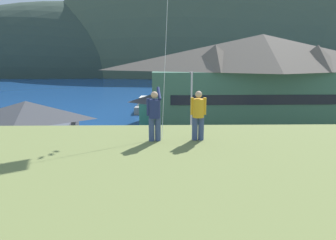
{
  "coord_description": "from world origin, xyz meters",
  "views": [
    {
      "loc": [
        -1.46,
        -17.1,
        9.0
      ],
      "look_at": [
        -0.96,
        9.0,
        3.24
      ],
      "focal_mm": 33.82,
      "sensor_mm": 36.0,
      "label": 1
    }
  ],
  "objects_px": {
    "moored_boat_outer_mooring": "(190,103)",
    "parking_light_pole": "(191,106)",
    "wharf_dock": "(169,104)",
    "person_kite_flyer": "(154,114)",
    "harbor_lodge": "(261,77)",
    "parked_car_front_row_end": "(137,153)",
    "parked_car_back_row_left": "(189,186)",
    "storage_shed_near_lot": "(28,130)",
    "person_companion": "(198,114)",
    "storage_shed_waterside": "(164,107)",
    "parked_car_corner_spot": "(4,192)",
    "moored_boat_wharfside": "(146,106)"
  },
  "relations": [
    {
      "from": "storage_shed_near_lot",
      "to": "parked_car_front_row_end",
      "type": "xyz_separation_m",
      "value": [
        8.99,
        -1.43,
        -1.54
      ]
    },
    {
      "from": "parking_light_pole",
      "to": "person_companion",
      "type": "distance_m",
      "value": 17.13
    },
    {
      "from": "harbor_lodge",
      "to": "parked_car_front_row_end",
      "type": "distance_m",
      "value": 21.28
    },
    {
      "from": "storage_shed_near_lot",
      "to": "moored_boat_wharfside",
      "type": "bearing_deg",
      "value": 69.18
    },
    {
      "from": "moored_boat_wharfside",
      "to": "parked_car_front_row_end",
      "type": "xyz_separation_m",
      "value": [
        0.41,
        -24.01,
        0.34
      ]
    },
    {
      "from": "wharf_dock",
      "to": "parked_car_corner_spot",
      "type": "xyz_separation_m",
      "value": [
        -10.31,
        -34.49,
        0.71
      ]
    },
    {
      "from": "storage_shed_waterside",
      "to": "moored_boat_outer_mooring",
      "type": "distance_m",
      "value": 13.36
    },
    {
      "from": "moored_boat_outer_mooring",
      "to": "person_companion",
      "type": "height_order",
      "value": "person_companion"
    },
    {
      "from": "parked_car_back_row_left",
      "to": "person_kite_flyer",
      "type": "bearing_deg",
      "value": -105.23
    },
    {
      "from": "wharf_dock",
      "to": "parked_car_front_row_end",
      "type": "height_order",
      "value": "parked_car_front_row_end"
    },
    {
      "from": "moored_boat_outer_mooring",
      "to": "parking_light_pole",
      "type": "relative_size",
      "value": 0.94
    },
    {
      "from": "storage_shed_waterside",
      "to": "parking_light_pole",
      "type": "xyz_separation_m",
      "value": [
        2.32,
        -10.33,
        1.93
      ]
    },
    {
      "from": "moored_boat_outer_mooring",
      "to": "person_companion",
      "type": "bearing_deg",
      "value": -94.79
    },
    {
      "from": "storage_shed_waterside",
      "to": "wharf_dock",
      "type": "bearing_deg",
      "value": 85.96
    },
    {
      "from": "wharf_dock",
      "to": "moored_boat_outer_mooring",
      "type": "distance_m",
      "value": 3.5
    },
    {
      "from": "moored_boat_outer_mooring",
      "to": "parking_light_pole",
      "type": "xyz_separation_m",
      "value": [
        -1.99,
        -22.88,
        3.44
      ]
    },
    {
      "from": "moored_boat_wharfside",
      "to": "parked_car_corner_spot",
      "type": "height_order",
      "value": "moored_boat_wharfside"
    },
    {
      "from": "parked_car_back_row_left",
      "to": "person_kite_flyer",
      "type": "height_order",
      "value": "person_kite_flyer"
    },
    {
      "from": "storage_shed_near_lot",
      "to": "parked_car_front_row_end",
      "type": "distance_m",
      "value": 9.24
    },
    {
      "from": "storage_shed_waterside",
      "to": "parking_light_pole",
      "type": "distance_m",
      "value": 10.76
    },
    {
      "from": "wharf_dock",
      "to": "moored_boat_wharfside",
      "type": "relative_size",
      "value": 1.63
    },
    {
      "from": "moored_boat_outer_mooring",
      "to": "storage_shed_near_lot",
      "type": "bearing_deg",
      "value": -121.72
    },
    {
      "from": "parked_car_back_row_left",
      "to": "parked_car_corner_spot",
      "type": "height_order",
      "value": "same"
    },
    {
      "from": "parked_car_front_row_end",
      "to": "parking_light_pole",
      "type": "distance_m",
      "value": 6.69
    },
    {
      "from": "storage_shed_near_lot",
      "to": "parked_car_front_row_end",
      "type": "bearing_deg",
      "value": -9.01
    },
    {
      "from": "harbor_lodge",
      "to": "person_companion",
      "type": "xyz_separation_m",
      "value": [
        -10.96,
        -28.24,
        1.05
      ]
    },
    {
      "from": "moored_boat_outer_mooring",
      "to": "person_companion",
      "type": "distance_m",
      "value": 40.35
    },
    {
      "from": "parked_car_front_row_end",
      "to": "wharf_dock",
      "type": "bearing_deg",
      "value": 83.32
    },
    {
      "from": "wharf_dock",
      "to": "person_kite_flyer",
      "type": "height_order",
      "value": "person_kite_flyer"
    },
    {
      "from": "harbor_lodge",
      "to": "person_companion",
      "type": "distance_m",
      "value": 30.31
    },
    {
      "from": "moored_boat_outer_mooring",
      "to": "parked_car_back_row_left",
      "type": "height_order",
      "value": "moored_boat_outer_mooring"
    },
    {
      "from": "parked_car_back_row_left",
      "to": "storage_shed_waterside",
      "type": "bearing_deg",
      "value": 93.72
    },
    {
      "from": "moored_boat_wharfside",
      "to": "person_companion",
      "type": "distance_m",
      "value": 37.8
    },
    {
      "from": "wharf_dock",
      "to": "parked_car_back_row_left",
      "type": "height_order",
      "value": "parked_car_back_row_left"
    },
    {
      "from": "storage_shed_near_lot",
      "to": "wharf_dock",
      "type": "bearing_deg",
      "value": 64.92
    },
    {
      "from": "storage_shed_waterside",
      "to": "moored_boat_outer_mooring",
      "type": "bearing_deg",
      "value": 71.05
    },
    {
      "from": "parked_car_corner_spot",
      "to": "moored_boat_outer_mooring",
      "type": "bearing_deg",
      "value": 67.85
    },
    {
      "from": "harbor_lodge",
      "to": "moored_boat_outer_mooring",
      "type": "height_order",
      "value": "harbor_lodge"
    },
    {
      "from": "parked_car_front_row_end",
      "to": "parking_light_pole",
      "type": "xyz_separation_m",
      "value": [
        4.59,
        3.74,
        3.1
      ]
    },
    {
      "from": "storage_shed_waterside",
      "to": "wharf_dock",
      "type": "distance_m",
      "value": 13.62
    },
    {
      "from": "parked_car_back_row_left",
      "to": "parking_light_pole",
      "type": "xyz_separation_m",
      "value": [
        0.99,
        10.06,
        3.1
      ]
    },
    {
      "from": "parked_car_front_row_end",
      "to": "moored_boat_outer_mooring",
      "type": "bearing_deg",
      "value": 76.11
    },
    {
      "from": "moored_boat_wharfside",
      "to": "moored_boat_outer_mooring",
      "type": "height_order",
      "value": "same"
    },
    {
      "from": "harbor_lodge",
      "to": "parked_car_front_row_end",
      "type": "relative_size",
      "value": 6.64
    },
    {
      "from": "parked_car_front_row_end",
      "to": "parked_car_back_row_left",
      "type": "relative_size",
      "value": 1.0
    },
    {
      "from": "parked_car_front_row_end",
      "to": "parking_light_pole",
      "type": "height_order",
      "value": "parking_light_pole"
    },
    {
      "from": "parked_car_corner_spot",
      "to": "parking_light_pole",
      "type": "height_order",
      "value": "parking_light_pole"
    },
    {
      "from": "wharf_dock",
      "to": "person_companion",
      "type": "xyz_separation_m",
      "value": [
        0.03,
        -40.65,
        6.48
      ]
    },
    {
      "from": "harbor_lodge",
      "to": "person_kite_flyer",
      "type": "bearing_deg",
      "value": -113.79
    },
    {
      "from": "storage_shed_near_lot",
      "to": "storage_shed_waterside",
      "type": "relative_size",
      "value": 1.29
    }
  ]
}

